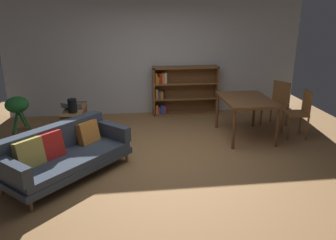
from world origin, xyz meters
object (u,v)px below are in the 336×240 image
(dining_chair_near, at_px, (300,111))
(dining_chair_far, at_px, (278,101))
(open_laptop, at_px, (73,107))
(potted_floor_plant, at_px, (18,114))
(bookshelf, at_px, (181,90))
(fabric_couch, at_px, (64,152))
(dining_table, at_px, (246,102))
(desk_speaker, at_px, (72,106))
(media_console, at_px, (75,123))

(dining_chair_near, bearing_deg, dining_chair_far, 99.96)
(open_laptop, distance_m, potted_floor_plant, 0.98)
(bookshelf, bearing_deg, fabric_couch, -127.69)
(fabric_couch, height_order, open_laptop, fabric_couch)
(open_laptop, xyz_separation_m, dining_chair_far, (4.22, 0.05, -0.05))
(potted_floor_plant, bearing_deg, open_laptop, 14.83)
(dining_chair_far, bearing_deg, fabric_couch, -156.67)
(fabric_couch, xyz_separation_m, bookshelf, (2.22, 2.88, 0.19))
(dining_table, bearing_deg, dining_chair_far, 32.31)
(desk_speaker, distance_m, dining_chair_near, 4.31)
(desk_speaker, bearing_deg, potted_floor_plant, 176.33)
(dining_table, bearing_deg, desk_speaker, 176.35)
(media_console, bearing_deg, dining_table, -7.46)
(bookshelf, bearing_deg, dining_table, -59.67)
(media_console, bearing_deg, bookshelf, 28.57)
(potted_floor_plant, xyz_separation_m, dining_chair_far, (5.16, 0.30, -0.01))
(desk_speaker, xyz_separation_m, dining_table, (3.26, -0.21, 0.01))
(media_console, distance_m, desk_speaker, 0.47)
(dining_table, relative_size, dining_chair_far, 1.30)
(media_console, xyz_separation_m, dining_table, (3.28, -0.43, 0.42))
(fabric_couch, xyz_separation_m, media_console, (-0.07, 1.63, -0.10))
(fabric_couch, xyz_separation_m, desk_speaker, (-0.06, 1.41, 0.31))
(dining_table, bearing_deg, open_laptop, 171.05)
(open_laptop, bearing_deg, potted_floor_plant, -165.17)
(desk_speaker, relative_size, dining_chair_near, 0.28)
(fabric_couch, relative_size, desk_speaker, 7.51)
(potted_floor_plant, bearing_deg, media_console, 9.09)
(fabric_couch, xyz_separation_m, dining_chair_far, (4.11, 1.77, 0.16))
(dining_chair_near, height_order, bookshelf, bookshelf)
(media_console, xyz_separation_m, open_laptop, (-0.04, 0.09, 0.30))
(bookshelf, bearing_deg, potted_floor_plant, -156.76)
(media_console, distance_m, potted_floor_plant, 1.03)
(desk_speaker, bearing_deg, media_console, 93.71)
(desk_speaker, bearing_deg, fabric_couch, -87.75)
(media_console, height_order, dining_chair_near, dining_chair_near)
(dining_chair_near, relative_size, bookshelf, 0.61)
(media_console, relative_size, potted_floor_plant, 1.21)
(dining_table, relative_size, dining_chair_near, 1.30)
(bookshelf, bearing_deg, open_laptop, -153.62)
(potted_floor_plant, relative_size, dining_chair_far, 0.93)
(dining_table, xyz_separation_m, dining_chair_far, (0.91, 0.57, -0.17))
(potted_floor_plant, xyz_separation_m, dining_table, (4.26, -0.27, 0.16))
(open_laptop, height_order, dining_chair_near, dining_chair_near)
(media_console, distance_m, dining_chair_far, 4.19)
(dining_chair_near, relative_size, dining_chair_far, 0.99)
(desk_speaker, bearing_deg, dining_table, -3.65)
(open_laptop, height_order, dining_table, dining_table)
(fabric_couch, height_order, dining_chair_near, dining_chair_near)
(potted_floor_plant, xyz_separation_m, bookshelf, (3.27, 1.41, 0.03))
(open_laptop, relative_size, bookshelf, 0.29)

